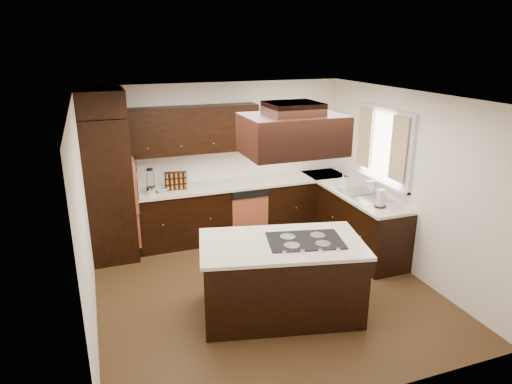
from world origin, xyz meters
The scene contains 30 objects.
floor centered at (0.00, 0.00, -0.01)m, with size 4.20×4.20×0.02m, color brown.
ceiling centered at (0.00, 0.00, 2.51)m, with size 4.20×4.20×0.02m, color silver.
wall_back centered at (0.00, 2.11, 1.25)m, with size 4.20×0.02×2.50m, color white.
wall_front centered at (0.00, -2.11, 1.25)m, with size 4.20×0.02×2.50m, color white.
wall_left centered at (-2.11, 0.00, 1.25)m, with size 0.02×4.20×2.50m, color white.
wall_right centered at (2.11, 0.00, 1.25)m, with size 0.02×4.20×2.50m, color white.
oven_column centered at (-1.78, 1.71, 1.06)m, with size 0.65×0.75×2.12m, color black.
wall_oven_face centered at (-1.43, 1.71, 1.12)m, with size 0.05×0.62×0.78m, color #B25134.
base_cabinets_back centered at (0.03, 1.80, 0.44)m, with size 2.93×0.60×0.88m, color black.
base_cabinets_right centered at (1.80, 0.90, 0.44)m, with size 0.60×2.40×0.88m, color black.
countertop_back centered at (0.03, 1.79, 0.90)m, with size 2.93×0.63×0.04m, color beige.
countertop_right centered at (1.79, 0.90, 0.90)m, with size 0.63×2.40×0.04m, color beige.
upper_cabinets centered at (-0.43, 1.93, 1.81)m, with size 2.00×0.34×0.72m, color black.
dishwasher_front centered at (0.33, 1.50, 0.40)m, with size 0.60×0.05×0.72m, color #B25134.
window_frame centered at (2.07, 0.55, 1.65)m, with size 0.06×1.32×1.12m, color silver.
window_pane centered at (2.10, 0.55, 1.65)m, with size 0.00×1.20×1.00m, color white.
curtain_left centered at (2.01, 0.13, 1.70)m, with size 0.02×0.34×0.90m, color beige.
curtain_right centered at (2.01, 0.97, 1.70)m, with size 0.02×0.34×0.90m, color beige.
sink_rim centered at (1.80, 0.55, 0.92)m, with size 0.52×0.84×0.01m, color silver.
island centered at (-0.01, -0.57, 0.44)m, with size 1.81×0.98×0.88m, color black.
island_top centered at (-0.01, -0.57, 0.90)m, with size 1.87×1.05×0.04m, color beige.
cooktop centered at (0.26, -0.63, 0.93)m, with size 0.85×0.57×0.01m, color black.
range_hood centered at (0.10, -0.55, 2.16)m, with size 1.05×0.72×0.42m, color black.
hood_duct centered at (0.10, -0.55, 2.44)m, with size 0.55×0.50×0.13m, color black.
blender_base centered at (-1.17, 1.75, 0.97)m, with size 0.15×0.15×0.10m, color silver.
blender_pitcher centered at (-1.17, 1.75, 1.15)m, with size 0.13×0.13×0.26m, color silver.
spice_rack centered at (-0.78, 1.80, 1.06)m, with size 0.33×0.08×0.28m, color black.
mixing_bowl centered at (-1.02, 1.79, 0.95)m, with size 0.25×0.25×0.06m, color silver.
soap_bottle centered at (1.73, 1.07, 1.02)m, with size 0.09×0.09×0.19m, color silver.
paper_towel centered at (1.73, 0.04, 1.05)m, with size 0.12×0.12×0.25m, color silver.
Camera 1 is at (-1.91, -4.95, 3.11)m, focal length 32.00 mm.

